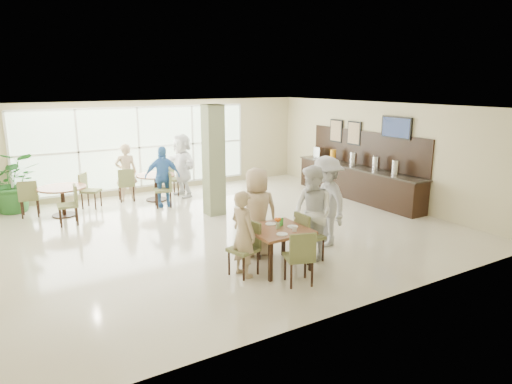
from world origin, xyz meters
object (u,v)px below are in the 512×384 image
teen_far (257,212)px  round_table_left (62,193)px  adult_a (162,176)px  adult_standing (126,172)px  potted_plant (14,182)px  buffet_counter (357,180)px  main_table (278,233)px  teen_left (243,234)px  teen_right (312,213)px  round_table_right (156,180)px  adult_b (182,165)px  teen_standing (326,201)px

teen_far → round_table_left: bearing=-48.2°
adult_a → adult_standing: 1.27m
round_table_left → potted_plant: size_ratio=0.73×
buffet_counter → adult_a: bearing=157.6°
potted_plant → adult_a: bearing=-22.6°
main_table → teen_left: (-0.71, 0.02, 0.10)m
buffet_counter → adult_standing: (-5.84, 3.20, 0.28)m
main_table → teen_left: bearing=178.3°
potted_plant → teen_right: bearing=-55.0°
round_table_right → teen_far: size_ratio=0.63×
buffet_counter → teen_far: size_ratio=2.68×
main_table → adult_b: adult_b is taller
teen_standing → adult_b: (-0.93, 5.47, -0.00)m
buffet_counter → adult_standing: 6.67m
adult_standing → adult_a: bearing=133.4°
buffet_counter → teen_right: bearing=-143.2°
round_table_left → round_table_right: 2.58m
main_table → round_table_right: bearing=92.2°
main_table → round_table_left: bearing=116.4°
buffet_counter → teen_standing: 4.24m
round_table_left → adult_standing: (1.82, 0.65, 0.24)m
main_table → potted_plant: 7.67m
teen_right → teen_left: bearing=-89.3°
round_table_right → teen_far: (0.23, -5.21, 0.30)m
buffet_counter → potted_plant: (-8.67, 3.59, 0.25)m
potted_plant → teen_left: 7.33m
teen_far → main_table: bearing=102.0°
potted_plant → teen_standing: size_ratio=0.86×
potted_plant → teen_far: size_ratio=0.92×
teen_far → buffet_counter: bearing=-142.2°
adult_a → teen_right: bearing=-71.6°
teen_far → adult_a: teen_far is taller
round_table_right → adult_b: size_ratio=0.59×
adult_a → adult_b: bearing=46.9°
round_table_left → adult_standing: size_ratio=0.71×
main_table → round_table_right: same height
buffet_counter → teen_left: 6.37m
main_table → adult_a: (-0.28, 5.21, 0.16)m
round_table_left → adult_standing: 1.95m
round_table_left → adult_a: bearing=-9.6°
teen_right → teen_standing: size_ratio=0.96×
teen_standing → teen_far: bearing=-91.2°
round_table_right → teen_far: bearing=-87.5°
buffet_counter → adult_standing: size_ratio=2.84×
main_table → adult_standing: (-0.97, 6.28, 0.16)m
buffet_counter → teen_right: 5.07m
buffet_counter → adult_standing: buffet_counter is taller
adult_a → adult_b: (0.89, 0.76, 0.11)m
teen_left → teen_standing: (2.24, 0.48, 0.17)m
buffet_counter → teen_standing: bearing=-142.3°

